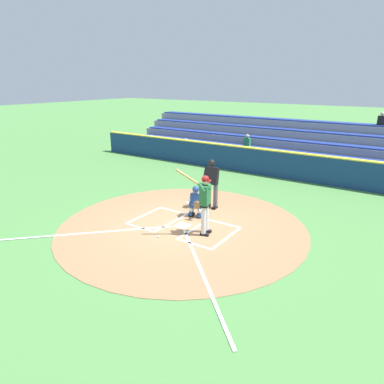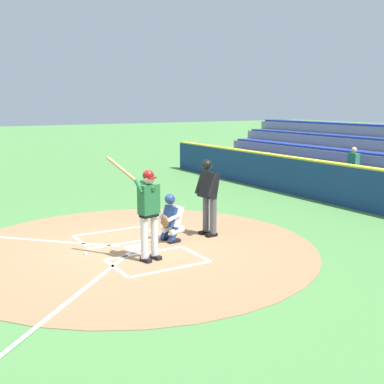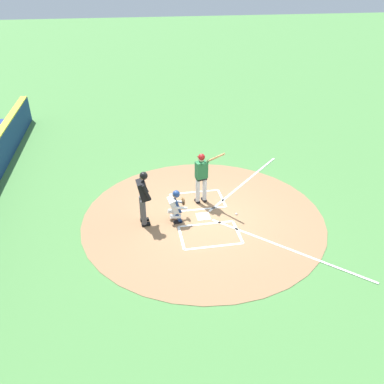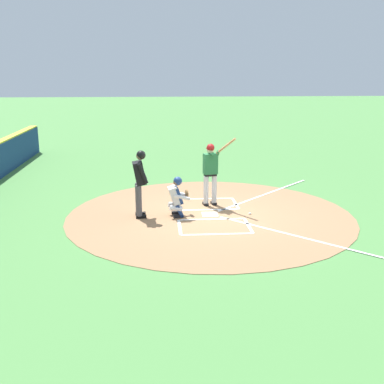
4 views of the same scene
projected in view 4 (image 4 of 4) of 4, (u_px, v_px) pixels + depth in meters
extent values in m
plane|color=#4C8442|center=(210.00, 215.00, 13.16)|extent=(120.00, 120.00, 0.00)
cylinder|color=#99704C|center=(210.00, 215.00, 13.16)|extent=(8.00, 8.00, 0.01)
cube|color=white|center=(210.00, 214.00, 13.16)|extent=(0.44, 0.44, 0.01)
cube|color=white|center=(176.00, 205.00, 14.11)|extent=(1.20, 0.08, 0.01)
cube|color=white|center=(235.00, 203.00, 14.23)|extent=(1.20, 0.08, 0.01)
cube|color=white|center=(208.00, 210.00, 13.59)|extent=(0.08, 1.80, 0.01)
cube|color=white|center=(204.00, 199.00, 14.75)|extent=(0.08, 1.80, 0.01)
cube|color=white|center=(180.00, 227.00, 12.08)|extent=(1.20, 0.08, 0.01)
cube|color=white|center=(248.00, 226.00, 12.21)|extent=(1.20, 0.08, 0.01)
cube|color=white|center=(212.00, 219.00, 12.72)|extent=(0.08, 1.80, 0.01)
cube|color=white|center=(217.00, 234.00, 11.56)|extent=(0.08, 1.80, 0.01)
cube|color=white|center=(306.00, 238.00, 11.28)|extent=(3.73, 3.73, 0.01)
cube|color=white|center=(266.00, 194.00, 15.33)|extent=(3.73, 3.73, 0.01)
cylinder|color=silver|center=(206.00, 190.00, 13.90)|extent=(0.15, 0.15, 0.84)
cube|color=black|center=(205.00, 204.00, 14.05)|extent=(0.28, 0.17, 0.09)
cylinder|color=silver|center=(214.00, 189.00, 13.97)|extent=(0.15, 0.15, 0.84)
cube|color=black|center=(214.00, 203.00, 14.12)|extent=(0.28, 0.17, 0.09)
cube|color=black|center=(210.00, 174.00, 13.82)|extent=(0.29, 0.38, 0.10)
cube|color=#236638|center=(210.00, 164.00, 13.74)|extent=(0.32, 0.44, 0.60)
sphere|color=beige|center=(210.00, 150.00, 13.65)|extent=(0.21, 0.21, 0.21)
sphere|color=maroon|center=(211.00, 148.00, 13.62)|extent=(0.23, 0.23, 0.23)
cube|color=maroon|center=(209.00, 148.00, 13.73)|extent=(0.14, 0.19, 0.02)
cylinder|color=#236638|center=(211.00, 155.00, 13.62)|extent=(0.44, 0.18, 0.21)
cylinder|color=#236638|center=(217.00, 154.00, 13.68)|extent=(0.28, 0.15, 0.29)
cylinder|color=#AD7F4C|center=(226.00, 146.00, 13.30)|extent=(0.61, 0.49, 0.53)
cylinder|color=#AD7F4C|center=(217.00, 153.00, 13.61)|extent=(0.10, 0.11, 0.08)
cube|color=black|center=(176.00, 213.00, 13.17)|extent=(0.15, 0.27, 0.09)
cube|color=navy|center=(178.00, 208.00, 13.14)|extent=(0.15, 0.25, 0.37)
cylinder|color=silver|center=(174.00, 205.00, 13.10)|extent=(0.19, 0.38, 0.21)
cube|color=black|center=(178.00, 216.00, 12.86)|extent=(0.15, 0.27, 0.09)
cube|color=navy|center=(180.00, 211.00, 12.83)|extent=(0.15, 0.25, 0.37)
cylinder|color=silver|center=(176.00, 208.00, 12.79)|extent=(0.19, 0.38, 0.21)
cube|color=silver|center=(175.00, 195.00, 12.86)|extent=(0.44, 0.40, 0.52)
cube|color=navy|center=(179.00, 195.00, 12.88)|extent=(0.44, 0.26, 0.46)
sphere|color=brown|center=(177.00, 182.00, 12.78)|extent=(0.21, 0.21, 0.21)
sphere|color=navy|center=(178.00, 181.00, 12.77)|extent=(0.24, 0.24, 0.24)
cylinder|color=silver|center=(180.00, 194.00, 13.08)|extent=(0.14, 0.46, 0.20)
cylinder|color=silver|center=(182.00, 197.00, 12.70)|extent=(0.14, 0.46, 0.20)
ellipsoid|color=brown|center=(187.00, 194.00, 13.13)|extent=(0.29, 0.13, 0.28)
cylinder|color=#4C4C51|center=(138.00, 198.00, 12.97)|extent=(0.16, 0.16, 0.86)
cube|color=black|center=(141.00, 214.00, 13.09)|extent=(0.16, 0.29, 0.09)
cylinder|color=#4C4C51|center=(139.00, 201.00, 12.70)|extent=(0.16, 0.16, 0.86)
cube|color=black|center=(141.00, 217.00, 12.83)|extent=(0.16, 0.29, 0.09)
cube|color=black|center=(139.00, 173.00, 12.65)|extent=(0.47, 0.40, 0.66)
sphere|color=#9E7051|center=(140.00, 156.00, 12.54)|extent=(0.22, 0.22, 0.22)
sphere|color=black|center=(141.00, 155.00, 12.54)|extent=(0.25, 0.25, 0.25)
cylinder|color=black|center=(142.00, 170.00, 12.89)|extent=(0.13, 0.29, 0.56)
cylinder|color=black|center=(143.00, 174.00, 12.43)|extent=(0.13, 0.29, 0.56)
sphere|color=white|center=(250.00, 214.00, 13.15)|extent=(0.07, 0.07, 0.07)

